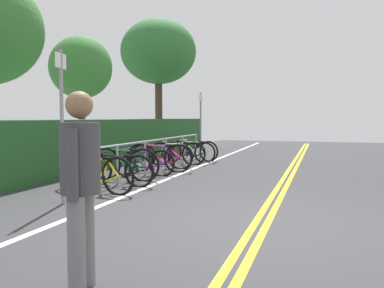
% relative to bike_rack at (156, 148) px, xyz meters
% --- Properties ---
extents(ground_plane, '(39.17, 10.52, 0.05)m').
position_rel_bike_rack_xyz_m(ground_plane, '(-4.47, -3.35, -0.66)').
color(ground_plane, '#353538').
extents(centre_line_yellow_inner, '(35.26, 0.10, 0.00)m').
position_rel_bike_rack_xyz_m(centre_line_yellow_inner, '(-4.47, -3.43, -0.63)').
color(centre_line_yellow_inner, gold).
rests_on(centre_line_yellow_inner, ground_plane).
extents(centre_line_yellow_outer, '(35.26, 0.10, 0.00)m').
position_rel_bike_rack_xyz_m(centre_line_yellow_outer, '(-4.47, -3.27, -0.63)').
color(centre_line_yellow_outer, gold).
rests_on(centre_line_yellow_outer, ground_plane).
extents(bike_lane_stripe_white, '(35.26, 0.12, 0.00)m').
position_rel_bike_rack_xyz_m(bike_lane_stripe_white, '(-4.47, -0.74, -0.63)').
color(bike_lane_stripe_white, white).
rests_on(bike_lane_stripe_white, ground_plane).
extents(bike_rack, '(7.14, 0.05, 0.85)m').
position_rel_bike_rack_xyz_m(bike_rack, '(0.00, 0.00, 0.00)').
color(bike_rack, '#9EA0A5').
rests_on(bike_rack, ground_plane).
extents(bicycle_0, '(0.49, 1.80, 0.76)m').
position_rel_bike_rack_xyz_m(bicycle_0, '(-3.08, -0.04, -0.28)').
color(bicycle_0, black).
rests_on(bicycle_0, ground_plane).
extents(bicycle_1, '(0.46, 1.68, 0.71)m').
position_rel_bike_rack_xyz_m(bicycle_1, '(-2.25, -0.08, -0.30)').
color(bicycle_1, black).
rests_on(bicycle_1, ground_plane).
extents(bicycle_2, '(0.46, 1.72, 0.78)m').
position_rel_bike_rack_xyz_m(bicycle_2, '(-1.56, 0.12, -0.26)').
color(bicycle_2, black).
rests_on(bicycle_2, ground_plane).
extents(bicycle_3, '(0.46, 1.67, 0.69)m').
position_rel_bike_rack_xyz_m(bicycle_3, '(-0.75, 0.06, -0.31)').
color(bicycle_3, black).
rests_on(bicycle_3, ground_plane).
extents(bicycle_4, '(0.46, 1.79, 0.78)m').
position_rel_bike_rack_xyz_m(bicycle_4, '(0.02, -0.07, -0.27)').
color(bicycle_4, black).
rests_on(bicycle_4, ground_plane).
extents(bicycle_5, '(0.48, 1.75, 0.74)m').
position_rel_bike_rack_xyz_m(bicycle_5, '(0.69, 0.11, -0.29)').
color(bicycle_5, black).
rests_on(bicycle_5, ground_plane).
extents(bicycle_6, '(0.64, 1.65, 0.74)m').
position_rel_bike_rack_xyz_m(bicycle_6, '(1.58, -0.02, -0.29)').
color(bicycle_6, black).
rests_on(bicycle_6, ground_plane).
extents(bicycle_7, '(0.46, 1.75, 0.70)m').
position_rel_bike_rack_xyz_m(bicycle_7, '(2.36, -0.10, -0.30)').
color(bicycle_7, black).
rests_on(bicycle_7, ground_plane).
extents(bicycle_8, '(0.57, 1.73, 0.71)m').
position_rel_bike_rack_xyz_m(bicycle_8, '(3.01, -0.11, -0.30)').
color(bicycle_8, black).
rests_on(bicycle_8, ground_plane).
extents(pedestrian, '(0.48, 0.32, 1.62)m').
position_rel_bike_rack_xyz_m(pedestrian, '(-7.01, -2.26, 0.30)').
color(pedestrian, slate).
rests_on(pedestrian, ground_plane).
extents(sign_post_near, '(0.36, 0.10, 2.50)m').
position_rel_bike_rack_xyz_m(sign_post_near, '(-4.14, -0.08, 0.86)').
color(sign_post_near, gray).
rests_on(sign_post_near, ground_plane).
extents(sign_post_far, '(0.36, 0.06, 2.31)m').
position_rel_bike_rack_xyz_m(sign_post_far, '(4.40, 0.09, 0.75)').
color(sign_post_far, gray).
rests_on(sign_post_far, ground_plane).
extents(hedge_backdrop, '(16.09, 1.33, 1.36)m').
position_rel_bike_rack_xyz_m(hedge_backdrop, '(1.50, 2.22, 0.05)').
color(hedge_backdrop, '#235626').
rests_on(hedge_backdrop, ground_plane).
extents(tree_far_right, '(2.29, 2.29, 4.39)m').
position_rel_bike_rack_xyz_m(tree_far_right, '(3.40, 4.39, 2.59)').
color(tree_far_right, '#473323').
rests_on(tree_far_right, ground_plane).
extents(tree_extra, '(3.44, 3.44, 5.89)m').
position_rel_bike_rack_xyz_m(tree_extra, '(7.74, 3.08, 3.76)').
color(tree_extra, '#473323').
rests_on(tree_extra, ground_plane).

